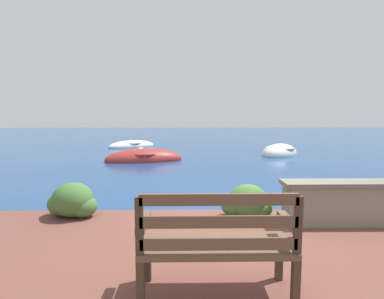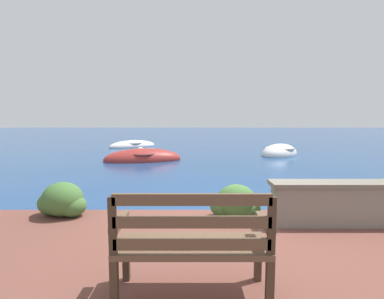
# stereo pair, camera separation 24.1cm
# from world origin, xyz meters

# --- Properties ---
(ground_plane) EXTENTS (80.00, 80.00, 0.00)m
(ground_plane) POSITION_xyz_m (0.00, 0.00, 0.00)
(ground_plane) COLOR navy
(park_bench) EXTENTS (1.28, 0.48, 0.93)m
(park_bench) POSITION_xyz_m (-0.64, -2.34, 0.70)
(park_bench) COLOR #433123
(park_bench) RESTS_ON patio_terrace
(stone_wall) EXTENTS (2.15, 0.39, 0.60)m
(stone_wall) POSITION_xyz_m (1.52, -0.65, 0.53)
(stone_wall) COLOR gray
(stone_wall) RESTS_ON patio_terrace
(hedge_clump_far_left) EXTENTS (0.76, 0.55, 0.52)m
(hedge_clump_far_left) POSITION_xyz_m (-2.60, -0.29, 0.44)
(hedge_clump_far_left) COLOR #426B33
(hedge_clump_far_left) RESTS_ON patio_terrace
(hedge_clump_left) EXTENTS (0.74, 0.54, 0.51)m
(hedge_clump_left) POSITION_xyz_m (0.01, -0.39, 0.44)
(hedge_clump_left) COLOR #426B33
(hedge_clump_left) RESTS_ON patio_terrace
(rowboat_nearest) EXTENTS (3.17, 1.88, 0.84)m
(rowboat_nearest) POSITION_xyz_m (-2.54, 6.79, 0.07)
(rowboat_nearest) COLOR #9E2D28
(rowboat_nearest) RESTS_ON ground_plane
(rowboat_mid) EXTENTS (2.42, 2.49, 0.88)m
(rowboat_mid) POSITION_xyz_m (3.26, 8.50, 0.08)
(rowboat_mid) COLOR silver
(rowboat_mid) RESTS_ON ground_plane
(rowboat_far) EXTENTS (2.89, 2.53, 0.65)m
(rowboat_far) POSITION_xyz_m (-3.99, 12.05, 0.06)
(rowboat_far) COLOR silver
(rowboat_far) RESTS_ON ground_plane
(mooring_buoy) EXTENTS (0.46, 0.46, 0.41)m
(mooring_buoy) POSITION_xyz_m (-3.04, 9.19, 0.07)
(mooring_buoy) COLOR white
(mooring_buoy) RESTS_ON ground_plane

